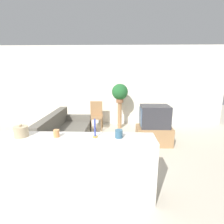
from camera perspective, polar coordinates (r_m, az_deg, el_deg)
The scene contains 13 objects.
ground_plane at distance 3.41m, azimuth -13.40°, elevation -20.67°, with size 14.00×14.00×0.00m, color beige.
wall_back at distance 6.22m, azimuth -5.92°, elevation 8.46°, with size 9.00×0.06×2.70m.
couch at distance 4.46m, azimuth -15.03°, elevation -7.87°, with size 0.89×1.96×0.86m.
tv_stand at distance 4.72m, azimuth 13.44°, elevation -7.42°, with size 0.89×0.55×0.48m.
television at distance 4.56m, azimuth 13.72°, elevation -1.37°, with size 0.73×0.53×0.55m.
wooden_chair at distance 5.73m, azimuth -5.22°, elevation -0.73°, with size 0.44×0.44×0.90m.
plant_stand at distance 5.77m, azimuth 2.51°, elevation -1.12°, with size 0.13×0.13×0.87m.
potted_plant at distance 5.63m, azimuth 2.59°, elevation 6.46°, with size 0.51×0.51×0.60m.
foreground_counter at distance 2.85m, azimuth -16.00°, elevation -16.87°, with size 2.75×0.44×0.96m.
decorative_bowl at distance 2.84m, azimuth -27.55°, elevation -5.65°, with size 0.19×0.19×0.19m.
candle_jar at distance 2.64m, azimuth -17.69°, elevation -6.67°, with size 0.09×0.09×0.11m.
candlestick at distance 2.50m, azimuth -5.56°, elevation -6.27°, with size 0.07×0.07×0.27m.
coffee_tin at distance 2.49m, azimuth 2.24°, elevation -7.11°, with size 0.11×0.11×0.12m.
Camera 1 is at (0.82, -2.71, 1.90)m, focal length 28.00 mm.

